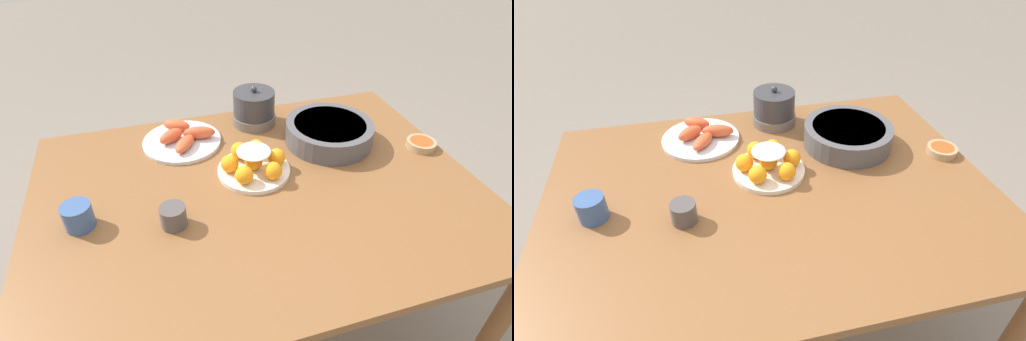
# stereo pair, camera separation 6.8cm
# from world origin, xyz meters

# --- Properties ---
(ground_plane) EXTENTS (12.00, 12.00, 0.00)m
(ground_plane) POSITION_xyz_m (0.00, 0.00, 0.00)
(ground_plane) COLOR slate
(dining_table) EXTENTS (1.44, 1.05, 0.73)m
(dining_table) POSITION_xyz_m (0.00, 0.00, 0.65)
(dining_table) COLOR brown
(dining_table) RESTS_ON ground_plane
(cake_plate) EXTENTS (0.25, 0.25, 0.10)m
(cake_plate) POSITION_xyz_m (0.01, 0.09, 0.77)
(cake_plate) COLOR silver
(cake_plate) RESTS_ON dining_table
(serving_bowl) EXTENTS (0.32, 0.32, 0.08)m
(serving_bowl) POSITION_xyz_m (0.34, 0.19, 0.77)
(serving_bowl) COLOR #4C4C51
(serving_bowl) RESTS_ON dining_table
(sauce_bowl) EXTENTS (0.11, 0.11, 0.03)m
(sauce_bowl) POSITION_xyz_m (0.65, 0.06, 0.74)
(sauce_bowl) COLOR tan
(sauce_bowl) RESTS_ON dining_table
(seafood_platter) EXTENTS (0.29, 0.29, 0.06)m
(seafood_platter) POSITION_xyz_m (-0.19, 0.34, 0.75)
(seafood_platter) COLOR silver
(seafood_platter) RESTS_ON dining_table
(cup_near) EXTENTS (0.08, 0.08, 0.07)m
(cup_near) POSITION_xyz_m (-0.28, -0.09, 0.76)
(cup_near) COLOR #4C4747
(cup_near) RESTS_ON dining_table
(cup_far) EXTENTS (0.09, 0.09, 0.08)m
(cup_far) POSITION_xyz_m (-0.54, -0.02, 0.77)
(cup_far) COLOR #38568E
(cup_far) RESTS_ON dining_table
(warming_pot) EXTENTS (0.17, 0.17, 0.16)m
(warming_pot) POSITION_xyz_m (0.11, 0.41, 0.80)
(warming_pot) COLOR #66605B
(warming_pot) RESTS_ON dining_table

